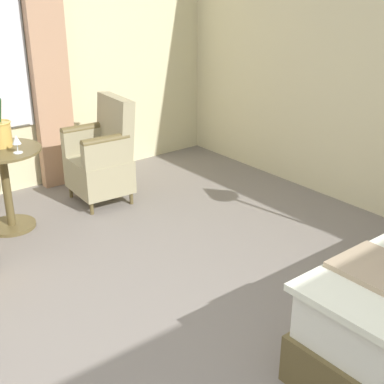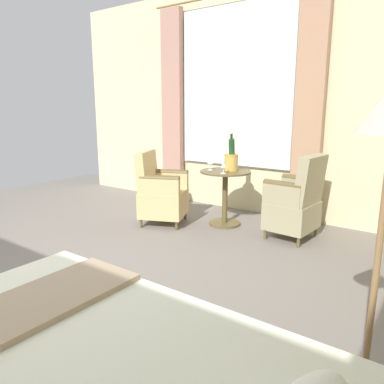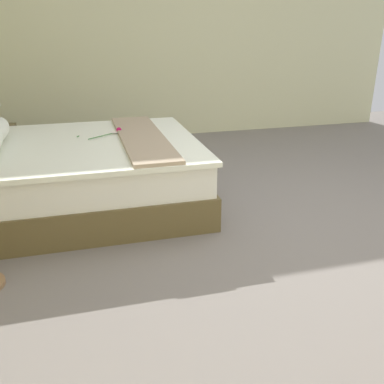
# 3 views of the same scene
# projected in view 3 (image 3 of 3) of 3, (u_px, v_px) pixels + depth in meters

# --- Properties ---
(ground_plane) EXTENTS (8.22, 8.22, 0.00)m
(ground_plane) POSITION_uv_depth(u_px,v_px,m) (309.00, 227.00, 3.55)
(ground_plane) COLOR gray
(wall_far_side) EXTENTS (0.12, 6.08, 3.15)m
(wall_far_side) POSITION_uv_depth(u_px,v_px,m) (197.00, 23.00, 6.03)
(wall_far_side) COLOR beige
(wall_far_side) RESTS_ON ground
(bed) EXTENTS (1.77, 2.23, 1.16)m
(bed) POSITION_uv_depth(u_px,v_px,m) (67.00, 172.00, 3.81)
(bed) COLOR brown
(bed) RESTS_ON ground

